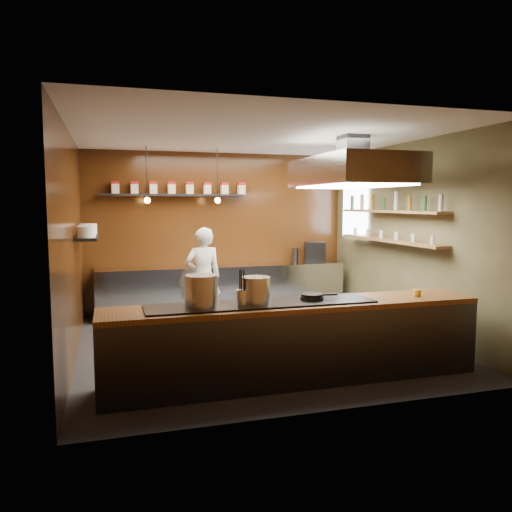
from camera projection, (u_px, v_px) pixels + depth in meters
name	position (u px, v px, depth m)	size (l,w,h in m)	color
floor	(256.00, 343.00, 7.32)	(5.00, 5.00, 0.00)	#232326
back_wall	(219.00, 232.00, 9.55)	(5.00, 5.00, 0.00)	black
left_wall	(71.00, 246.00, 6.46)	(5.00, 5.00, 0.00)	black
right_wall	(408.00, 238.00, 7.86)	(5.00, 5.00, 0.00)	#474428
ceiling	(256.00, 135.00, 7.01)	(5.00, 5.00, 0.00)	silver
window_pane	(355.00, 211.00, 9.43)	(1.00, 1.00, 0.00)	white
prep_counter	(224.00, 289.00, 9.34)	(4.60, 0.65, 0.90)	silver
pass_counter	(295.00, 341.00, 5.74)	(4.40, 0.72, 0.94)	#38383D
tin_shelf	(172.00, 195.00, 9.09)	(2.60, 0.26, 0.04)	black
plate_shelf	(87.00, 237.00, 7.46)	(0.30, 1.40, 0.04)	black
bottle_shelf_upper	(390.00, 211.00, 8.06)	(0.26, 2.80, 0.04)	olive
bottle_shelf_lower	(389.00, 240.00, 8.11)	(0.26, 2.80, 0.04)	olive
extractor_hood	(352.00, 171.00, 7.04)	(1.20, 2.00, 0.72)	#38383D
pendant_left	(147.00, 197.00, 8.33)	(0.10, 0.10, 0.95)	black
pendant_right	(218.00, 197.00, 8.66)	(0.10, 0.10, 0.95)	black
storage_tins	(181.00, 188.00, 9.12)	(2.43, 0.13, 0.22)	beige
plate_stacks	(87.00, 230.00, 7.45)	(0.26, 1.16, 0.16)	white
bottles	(390.00, 203.00, 8.05)	(0.06, 2.66, 0.24)	silver
wine_glasses	(389.00, 235.00, 8.10)	(0.07, 2.37, 0.13)	silver
stockpot_large	(201.00, 291.00, 5.37)	(0.35, 0.35, 0.34)	silver
stockpot_small	(256.00, 290.00, 5.54)	(0.32, 0.32, 0.30)	silver
utensil_crock	(242.00, 298.00, 5.44)	(0.13, 0.13, 0.17)	silver
frying_pan	(312.00, 297.00, 5.78)	(0.44, 0.27, 0.07)	black
butter_jar	(417.00, 293.00, 6.08)	(0.09, 0.09, 0.08)	yellow
espresso_machine	(315.00, 252.00, 9.79)	(0.39, 0.37, 0.39)	black
chef	(203.00, 277.00, 8.34)	(0.60, 0.40, 1.65)	white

